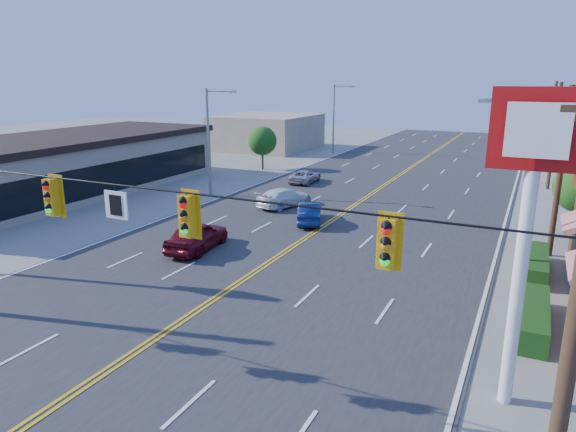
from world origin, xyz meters
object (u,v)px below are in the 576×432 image
at_px(car_magenta, 197,237).
at_px(car_blue, 310,213).
at_px(car_silver, 305,177).
at_px(kfc_pylon, 531,188).
at_px(car_white, 285,198).
at_px(signal_span, 82,220).

distance_m(car_magenta, car_blue, 7.96).
bearing_deg(car_silver, kfc_pylon, 121.94).
xyz_separation_m(kfc_pylon, car_white, (-15.31, 17.23, -5.40)).
bearing_deg(car_white, car_magenta, 108.41).
relative_size(kfc_pylon, car_magenta, 1.95).
relative_size(signal_span, car_magenta, 5.58).
height_order(car_blue, car_silver, car_blue).
height_order(kfc_pylon, car_blue, kfc_pylon).
height_order(car_magenta, car_blue, car_magenta).
bearing_deg(car_silver, car_blue, 112.85).
bearing_deg(signal_span, car_silver, 102.09).
xyz_separation_m(signal_span, car_blue, (-0.98, 18.20, -4.24)).
bearing_deg(car_white, kfc_pylon, 149.96).
height_order(kfc_pylon, car_magenta, kfc_pylon).
xyz_separation_m(car_magenta, car_silver, (-2.15, 18.63, -0.20)).
xyz_separation_m(kfc_pylon, car_magenta, (-15.30, 6.92, -5.30)).
relative_size(signal_span, car_white, 5.50).
bearing_deg(kfc_pylon, car_white, 131.63).
distance_m(car_white, car_silver, 8.59).
relative_size(kfc_pylon, car_white, 1.92).
xyz_separation_m(signal_span, kfc_pylon, (11.12, 4.00, 1.16)).
bearing_deg(car_blue, car_silver, -86.89).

